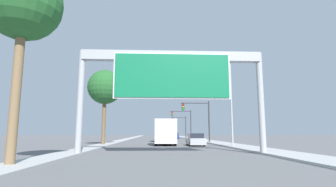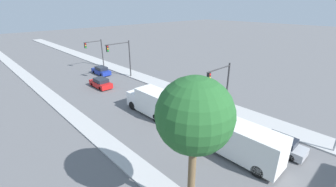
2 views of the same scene
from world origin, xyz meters
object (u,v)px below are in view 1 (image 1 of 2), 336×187
sign_gantry (172,74)px  palm_tree_background (105,88)px  truck_box_primary (165,132)px  traffic_light_mid_block (184,119)px  street_lamp_right (229,98)px  traffic_light_far_intersection (181,124)px  palm_tree_foreground (23,5)px  car_far_right (175,136)px  car_far_center (195,140)px  traffic_light_near_intersection (200,115)px  car_far_left (161,136)px  truck_box_secondary (162,132)px

sign_gantry → palm_tree_background: size_ratio=1.46×
truck_box_primary → palm_tree_background: 9.15m
traffic_light_mid_block → street_lamp_right: bearing=-87.6°
traffic_light_far_intersection → palm_tree_foreground: palm_tree_foreground is taller
palm_tree_background → car_far_right: bearing=71.0°
car_far_center → traffic_light_mid_block: 27.98m
truck_box_primary → traffic_light_far_intersection: traffic_light_far_intersection is taller
traffic_light_far_intersection → palm_tree_background: bearing=-109.4°
car_far_right → car_far_center: bearing=-90.0°
car_far_right → traffic_light_mid_block: (1.81, -4.94, 3.69)m
truck_box_primary → traffic_light_near_intersection: traffic_light_near_intersection is taller
car_far_left → palm_tree_foreground: (-7.61, -44.78, 6.93)m
traffic_light_near_intersection → palm_tree_foreground: 29.51m
truck_box_secondary → street_lamp_right: (6.59, -17.03, 3.60)m
sign_gantry → truck_box_secondary: sign_gantry is taller
traffic_light_mid_block → traffic_light_far_intersection: traffic_light_mid_block is taller
car_far_center → palm_tree_background: (-10.86, 1.04, 6.28)m
truck_box_primary → truck_box_secondary: truck_box_secondary is taller
car_far_right → palm_tree_foreground: size_ratio=0.47×
truck_box_secondary → street_lamp_right: size_ratio=0.79×
truck_box_primary → palm_tree_background: (-7.36, -0.65, 5.40)m
sign_gantry → palm_tree_background: bearing=118.6°
truck_box_primary → palm_tree_foreground: size_ratio=0.76×
car_far_left → truck_box_primary: bearing=-90.0°
sign_gantry → car_far_right: bearing=85.6°
car_far_right → truck_box_secondary: size_ratio=0.64×
traffic_light_mid_block → traffic_light_far_intersection: (0.19, 10.00, -0.58)m
car_far_center → truck_box_secondary: (-3.50, 13.43, 0.89)m
sign_gantry → truck_box_primary: 14.76m
traffic_light_far_intersection → palm_tree_background: size_ratio=0.62×
sign_gantry → car_far_right: size_ratio=2.99×
sign_gantry → palm_tree_foreground: 9.95m
car_far_left → traffic_light_mid_block: bearing=15.6°
truck_box_primary → street_lamp_right: street_lamp_right is taller
car_far_right → traffic_light_far_intersection: size_ratio=0.78×
car_far_left → truck_box_secondary: 12.79m
sign_gantry → traffic_light_near_intersection: 20.91m
sign_gantry → traffic_light_mid_block: size_ratio=2.05×
sign_gantry → car_far_left: bearing=90.0°
truck_box_secondary → traffic_light_mid_block: bearing=69.6°
sign_gantry → traffic_light_far_intersection: (5.50, 50.14, -1.90)m
traffic_light_mid_block → palm_tree_foreground: bearing=-105.6°
traffic_light_near_intersection → car_far_right: bearing=94.4°
street_lamp_right → truck_box_secondary: bearing=111.2°
car_far_right → truck_box_secondary: 19.52m
truck_box_primary → street_lamp_right: bearing=-38.8°
car_far_right → traffic_light_near_intersection: 25.24m
palm_tree_background → sign_gantry: bearing=-61.4°
car_far_center → car_far_left: car_far_left is taller
car_far_left → truck_box_secondary: bearing=-90.0°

